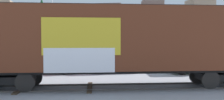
{
  "coord_description": "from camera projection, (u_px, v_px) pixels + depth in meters",
  "views": [
    {
      "loc": [
        0.41,
        -11.35,
        2.36
      ],
      "look_at": [
        0.44,
        1.0,
        1.9
      ],
      "focal_mm": 35.53,
      "sensor_mm": 36.0,
      "label": 1
    }
  ],
  "objects": [
    {
      "name": "track",
      "position": [
        144.0,
        86.0,
        11.54
      ],
      "size": [
        59.94,
        6.38,
        0.08
      ],
      "color": "#4C4742",
      "rests_on": "ground_plane"
    },
    {
      "name": "hillside",
      "position": [
        110.0,
        33.0,
        69.04
      ],
      "size": [
        139.8,
        34.43,
        14.83
      ],
      "color": "silver",
      "rests_on": "ground_plane"
    },
    {
      "name": "ground_plane",
      "position": [
        104.0,
        87.0,
        11.43
      ],
      "size": [
        260.0,
        260.0,
        0.0
      ],
      "primitive_type": "plane",
      "color": "#B2B5BC"
    },
    {
      "name": "parked_car_green",
      "position": [
        194.0,
        62.0,
        16.66
      ],
      "size": [
        4.16,
        2.14,
        1.69
      ],
      "color": "#1E5933",
      "rests_on": "ground_plane"
    },
    {
      "name": "freight_car",
      "position": [
        119.0,
        40.0,
        11.34
      ],
      "size": [
        15.94,
        4.07,
        4.27
      ],
      "color": "#5B2B19",
      "rests_on": "ground_plane"
    },
    {
      "name": "flagpole",
      "position": [
        53.0,
        14.0,
        24.48
      ],
      "size": [
        1.1,
        0.74,
        9.16
      ],
      "color": "silver",
      "rests_on": "ground_plane"
    },
    {
      "name": "parked_car_silver",
      "position": [
        117.0,
        61.0,
        17.16
      ],
      "size": [
        4.76,
        2.51,
        1.69
      ],
      "color": "#B7BABF",
      "rests_on": "ground_plane"
    },
    {
      "name": "parked_car_red",
      "position": [
        46.0,
        62.0,
        16.66
      ],
      "size": [
        4.33,
        1.98,
        1.71
      ],
      "color": "#B21E1E",
      "rests_on": "ground_plane"
    }
  ]
}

